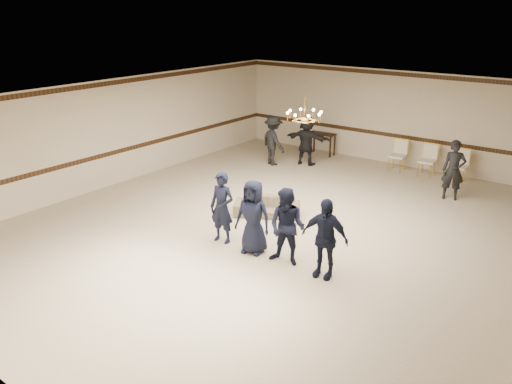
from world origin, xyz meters
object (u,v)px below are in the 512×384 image
settee (267,206)px  banquet_chair_right (459,166)px  banquet_chair_mid (427,161)px  adult_left (273,140)px  console_table (322,144)px  chandelier (305,107)px  boy_d (325,238)px  adult_right (454,170)px  boy_a (222,208)px  boy_c (287,227)px  boy_b (253,217)px  banquet_chair_left (398,156)px  adult_mid (306,140)px

settee → banquet_chair_right: (3.19, 5.78, 0.27)m
banquet_chair_mid → adult_left: bearing=-162.1°
banquet_chair_mid → console_table: bearing=172.8°
banquet_chair_right → console_table: 5.01m
chandelier → banquet_chair_mid: (1.43, 5.29, -2.36)m
boy_d → adult_left: size_ratio=0.98×
chandelier → settee: (-0.76, -0.49, -2.63)m
chandelier → adult_left: bearing=134.3°
boy_d → adult_right: (0.67, 6.07, 0.01)m
boy_a → boy_c: 1.80m
boy_c → banquet_chair_right: 7.81m
adult_left → console_table: size_ratio=1.76×
chandelier → console_table: (-2.57, 5.49, -2.47)m
settee → adult_left: size_ratio=1.00×
boy_d → banquet_chair_mid: bearing=88.1°
settee → adult_left: 4.65m
chandelier → boy_b: chandelier is taller
chandelier → adult_left: size_ratio=0.55×
boy_c → adult_left: 7.27m
banquet_chair_mid → chandelier: bearing=-109.4°
adult_left → adult_right: (6.00, 0.30, 0.00)m
boy_a → banquet_chair_left: 7.78m
banquet_chair_left → console_table: banquet_chair_left is taller
boy_c → banquet_chair_mid: 7.70m
banquet_chair_right → boy_c: bearing=-99.0°
banquet_chair_left → banquet_chair_mid: (1.00, 0.00, 0.00)m
boy_c → console_table: boy_c is taller
adult_left → console_table: 2.29m
boy_c → adult_left: (-4.43, 5.77, 0.01)m
banquet_chair_left → banquet_chair_right: 2.00m
adult_left → settee: bearing=145.1°
banquet_chair_mid → boy_b: bearing=-103.1°
boy_d → chandelier: bearing=124.0°
adult_left → adult_right: size_ratio=1.00×
adult_right → console_table: bearing=142.2°
adult_left → adult_right: 6.01m
boy_b → console_table: 8.39m
boy_b → banquet_chair_right: (2.18, 7.69, -0.33)m
adult_right → boy_d: bearing=-115.1°
boy_c → banquet_chair_left: (-0.72, 7.69, -0.33)m
adult_right → console_table: 5.61m
adult_mid → banquet_chair_left: size_ratio=1.66×
boy_b → banquet_chair_right: boy_b is taller
boy_a → adult_right: 6.94m
boy_b → banquet_chair_left: size_ratio=1.64×
adult_mid → adult_right: size_ratio=1.00×
boy_c → adult_right: 6.27m
boy_b → settee: bearing=106.7°
adult_mid → banquet_chair_left: adult_mid is taller
chandelier → console_table: 6.55m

